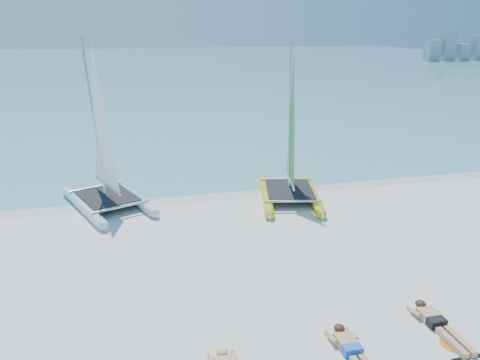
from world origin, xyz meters
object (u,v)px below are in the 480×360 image
at_px(catamaran_yellow, 289,147).
at_px(sunbather_c, 438,324).
at_px(towel_c, 443,334).
at_px(sunbather_b, 353,352).
at_px(catamaran_blue, 103,157).

xyz_separation_m(catamaran_yellow, sunbather_c, (0.33, -8.35, -1.68)).
distance_m(towel_c, sunbather_c, 0.22).
bearing_deg(sunbather_b, catamaran_blue, 117.02).
height_order(sunbather_b, towel_c, sunbather_b).
relative_size(catamaran_yellow, towel_c, 3.09).
bearing_deg(towel_c, catamaran_blue, 126.96).
bearing_deg(sunbather_c, catamaran_yellow, 92.28).
bearing_deg(sunbather_b, sunbather_c, 10.30).
relative_size(sunbather_b, towel_c, 0.93).
bearing_deg(sunbather_c, towel_c, -90.00).
bearing_deg(sunbather_b, towel_c, 5.14).
distance_m(catamaran_yellow, sunbather_b, 9.06).
relative_size(catamaran_blue, towel_c, 3.14).
bearing_deg(catamaran_yellow, sunbather_b, -88.34).
distance_m(catamaran_blue, sunbather_c, 11.25).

